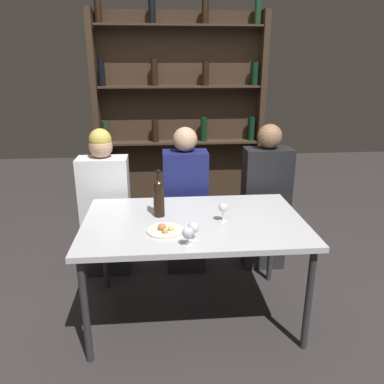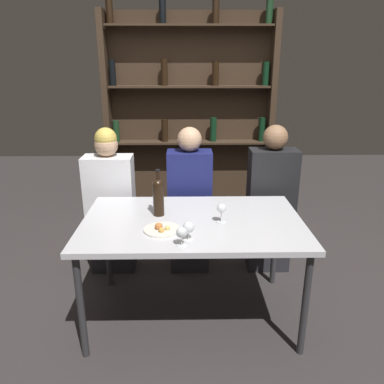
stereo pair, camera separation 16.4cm
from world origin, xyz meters
name	(u,v)px [view 2 (the right image)]	position (x,y,z in m)	size (l,w,h in m)	color
ground_plane	(192,313)	(0.00, 0.00, 0.00)	(10.00, 10.00, 0.00)	#332D2D
dining_table	(192,227)	(0.00, 0.00, 0.69)	(1.47, 0.93, 0.75)	silver
wine_rack_wall	(189,118)	(0.00, 1.68, 1.20)	(1.76, 0.21, 2.34)	#38281C
wine_bottle	(158,195)	(-0.23, 0.09, 0.89)	(0.07, 0.07, 0.33)	black
wine_glass_0	(182,233)	(-0.07, -0.37, 0.83)	(0.06, 0.06, 0.11)	silver
wine_glass_1	(188,228)	(-0.03, -0.30, 0.83)	(0.07, 0.07, 0.12)	silver
wine_glass_2	(221,209)	(0.19, -0.04, 0.84)	(0.06, 0.06, 0.13)	silver
food_plate_0	(162,229)	(-0.19, -0.17, 0.76)	(0.23, 0.23, 0.05)	silver
seated_person_left	(111,205)	(-0.68, 0.67, 0.60)	(0.40, 0.22, 1.26)	#26262B
seated_person_center	(190,205)	(-0.01, 0.67, 0.60)	(0.37, 0.22, 1.26)	#26262B
seated_person_right	(271,204)	(0.68, 0.67, 0.60)	(0.40, 0.22, 1.28)	#26262B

